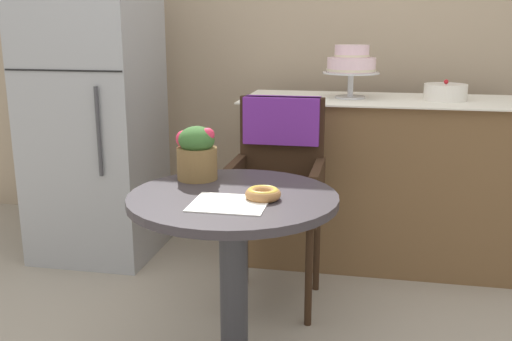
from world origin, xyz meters
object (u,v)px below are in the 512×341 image
at_px(donut_front, 263,193).
at_px(refrigerator, 94,105).
at_px(flower_vase, 197,151).
at_px(round_layer_cake, 445,92).
at_px(cafe_table, 234,253).
at_px(wicker_chair, 279,167).
at_px(tiered_cake_stand, 351,64).

xyz_separation_m(donut_front, refrigerator, (-1.16, 1.14, 0.11)).
relative_size(donut_front, flower_vase, 0.60).
height_order(round_layer_cake, refrigerator, refrigerator).
bearing_deg(donut_front, cafe_table, 162.25).
relative_size(flower_vase, round_layer_cake, 0.91).
bearing_deg(wicker_chair, round_layer_cake, 36.68).
distance_m(flower_vase, refrigerator, 1.27).
bearing_deg(flower_vase, tiered_cake_stand, 65.47).
bearing_deg(refrigerator, round_layer_cake, 6.50).
height_order(flower_vase, round_layer_cake, round_layer_cake).
bearing_deg(donut_front, refrigerator, 135.63).
bearing_deg(cafe_table, wicker_chair, 87.13).
distance_m(cafe_table, tiered_cake_stand, 1.46).
bearing_deg(cafe_table, flower_vase, 135.41).
bearing_deg(tiered_cake_stand, refrigerator, -171.77).
bearing_deg(tiered_cake_stand, round_layer_cake, 1.54).
xyz_separation_m(cafe_table, round_layer_cake, (0.82, 1.31, 0.43)).
xyz_separation_m(wicker_chair, refrigerator, (-1.09, 0.35, 0.21)).
xyz_separation_m(cafe_table, tiered_cake_stand, (0.33, 1.30, 0.57)).
bearing_deg(wicker_chair, donut_front, -83.79).
relative_size(cafe_table, refrigerator, 0.42).
relative_size(flower_vase, refrigerator, 0.12).
xyz_separation_m(cafe_table, donut_front, (0.11, -0.04, 0.23)).
distance_m(cafe_table, flower_vase, 0.41).
bearing_deg(round_layer_cake, wicker_chair, -144.20).
distance_m(wicker_chair, refrigerator, 1.16).
relative_size(cafe_table, round_layer_cake, 3.28).
bearing_deg(flower_vase, wicker_chair, 69.19).
bearing_deg(refrigerator, tiered_cake_stand, 8.23).
bearing_deg(flower_vase, cafe_table, -44.59).
height_order(cafe_table, round_layer_cake, round_layer_cake).
bearing_deg(round_layer_cake, flower_vase, -131.36).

